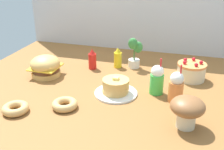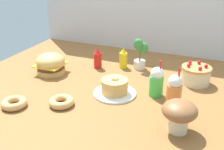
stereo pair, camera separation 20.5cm
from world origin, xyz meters
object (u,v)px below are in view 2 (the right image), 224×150
at_px(pancake_stack, 115,88).
at_px(mustard_bottle, 123,59).
at_px(ketchup_bottle, 98,59).
at_px(orange_float_cup, 174,90).
at_px(mushroom_stool, 179,113).
at_px(layer_cake, 196,75).
at_px(donut_pink_glaze, 14,103).
at_px(potted_plant, 140,52).
at_px(donut_chocolate, 61,102).
at_px(cream_soda_cup, 156,82).
at_px(burger, 51,64).

xyz_separation_m(pancake_stack, mustard_bottle, (-0.12, 0.51, 0.04)).
distance_m(ketchup_bottle, orange_float_cup, 0.86).
height_order(ketchup_bottle, mushroom_stool, mushroom_stool).
bearing_deg(layer_cake, donut_pink_glaze, -141.79).
bearing_deg(orange_float_cup, potted_plant, 127.41).
bearing_deg(mushroom_stool, ketchup_bottle, 140.39).
bearing_deg(donut_chocolate, cream_soda_cup, 34.78).
relative_size(ketchup_bottle, mustard_bottle, 1.00).
xyz_separation_m(pancake_stack, ketchup_bottle, (-0.33, 0.41, 0.04)).
bearing_deg(ketchup_bottle, layer_cake, 0.60).
distance_m(donut_chocolate, potted_plant, 0.90).
height_order(cream_soda_cup, donut_chocolate, cream_soda_cup).
relative_size(cream_soda_cup, donut_pink_glaze, 1.61).
height_order(cream_soda_cup, donut_pink_glaze, cream_soda_cup).
relative_size(orange_float_cup, donut_chocolate, 1.61).
distance_m(burger, mustard_bottle, 0.64).
distance_m(burger, orange_float_cup, 1.09).
distance_m(cream_soda_cup, donut_chocolate, 0.68).
bearing_deg(donut_pink_glaze, mustard_bottle, 65.11).
relative_size(donut_chocolate, mushroom_stool, 0.85).
distance_m(mustard_bottle, donut_pink_glaze, 1.04).
height_order(pancake_stack, mustard_bottle, mustard_bottle).
bearing_deg(pancake_stack, mustard_bottle, 103.57).
xyz_separation_m(mustard_bottle, donut_chocolate, (-0.15, -0.80, -0.06)).
distance_m(ketchup_bottle, mustard_bottle, 0.23).
height_order(mustard_bottle, orange_float_cup, orange_float_cup).
bearing_deg(donut_chocolate, donut_pink_glaze, -154.05).
bearing_deg(ketchup_bottle, pancake_stack, -51.22).
xyz_separation_m(mustard_bottle, orange_float_cup, (0.55, -0.50, 0.02)).
bearing_deg(layer_cake, potted_plant, 166.16).
xyz_separation_m(layer_cake, mushroom_stool, (-0.01, -0.71, 0.05)).
xyz_separation_m(mustard_bottle, cream_soda_cup, (0.41, -0.41, 0.02)).
distance_m(pancake_stack, cream_soda_cup, 0.31).
bearing_deg(mustard_bottle, mushroom_stool, -51.36).
bearing_deg(mushroom_stool, potted_plant, 120.67).
xyz_separation_m(pancake_stack, donut_chocolate, (-0.27, -0.29, -0.02)).
height_order(burger, potted_plant, potted_plant).
height_order(burger, mushroom_stool, mushroom_stool).
height_order(ketchup_bottle, cream_soda_cup, cream_soda_cup).
bearing_deg(layer_cake, orange_float_cup, -102.98).
xyz_separation_m(ketchup_bottle, donut_pink_glaze, (-0.23, -0.84, -0.06)).
relative_size(orange_float_cup, mushroom_stool, 1.36).
xyz_separation_m(cream_soda_cup, donut_pink_glaze, (-0.84, -0.53, -0.08)).
distance_m(burger, ketchup_bottle, 0.42).
height_order(donut_pink_glaze, donut_chocolate, same).
distance_m(cream_soda_cup, mushroom_stool, 0.45).
relative_size(layer_cake, potted_plant, 0.82).
bearing_deg(mushroom_stool, mustard_bottle, 128.64).
bearing_deg(pancake_stack, potted_plant, 87.93).
xyz_separation_m(potted_plant, mushroom_stool, (0.49, -0.83, -0.03)).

